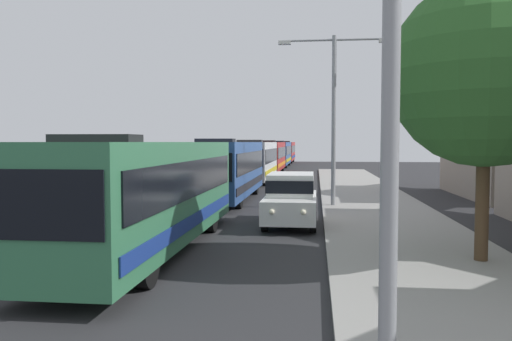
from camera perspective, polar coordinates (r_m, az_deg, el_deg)
bus_lead at (r=14.57m, az=-11.76°, el=-2.24°), size 2.58×11.52×3.21m
bus_second_in_line at (r=26.91m, az=-3.17°, el=0.28°), size 2.58×11.09×3.21m
bus_middle at (r=38.97m, az=-0.10°, el=1.18°), size 2.58×10.50×3.21m
bus_fourth_in_line at (r=50.79m, az=1.48°, el=1.64°), size 2.58×11.67×3.21m
bus_rear at (r=63.70m, az=2.54°, el=1.95°), size 2.58×12.11×3.21m
bus_tail_end at (r=76.86m, az=3.25°, el=2.16°), size 2.58×11.92×3.21m
white_suv at (r=18.86m, az=3.91°, el=-2.97°), size 1.86×4.64×1.90m
streetlamp_mid at (r=23.89m, az=8.65°, el=7.52°), size 5.09×0.28×7.74m
roadside_tree at (r=13.73m, az=24.15°, el=9.93°), size 4.61×4.61×6.89m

